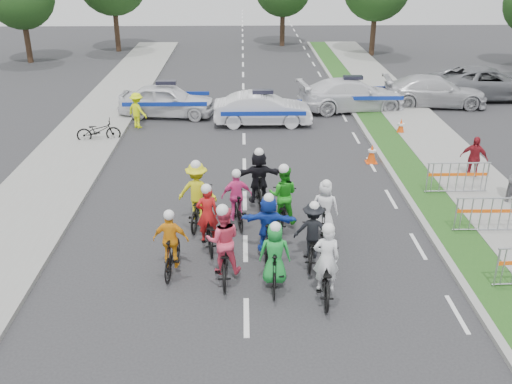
{
  "coord_description": "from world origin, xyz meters",
  "views": [
    {
      "loc": [
        -0.03,
        -10.15,
        7.5
      ],
      "look_at": [
        0.31,
        4.19,
        1.1
      ],
      "focal_mm": 40.0,
      "sensor_mm": 36.0,
      "label": 1
    }
  ],
  "objects_px": {
    "rider_3": "(172,248)",
    "cone_1": "(401,127)",
    "rider_10": "(198,199)",
    "rider_0": "(325,272)",
    "rider_8": "(283,204)",
    "rider_6": "(208,226)",
    "rider_9": "(237,203)",
    "police_car_0": "(167,100)",
    "police_car_2": "(352,95)",
    "marshal_hiviz": "(137,110)",
    "cone_0": "(372,154)",
    "rider_11": "(259,182)",
    "rider_1": "(275,261)",
    "civilian_sedan": "(435,91)",
    "parked_bike": "(98,131)",
    "rider_2": "(224,250)",
    "rider_5": "(268,229)",
    "rider_7": "(324,215)",
    "civilian_suv": "(487,83)",
    "spectator_2": "(474,158)",
    "barrier_2": "(457,179)",
    "rider_4": "(312,238)",
    "barrier_1": "(490,216)",
    "police_car_1": "(263,109)"
  },
  "relations": [
    {
      "from": "rider_3",
      "to": "cone_1",
      "type": "relative_size",
      "value": 2.46
    },
    {
      "from": "rider_10",
      "to": "rider_0",
      "type": "bearing_deg",
      "value": 137.8
    },
    {
      "from": "rider_8",
      "to": "rider_10",
      "type": "relative_size",
      "value": 0.99
    },
    {
      "from": "rider_6",
      "to": "rider_9",
      "type": "bearing_deg",
      "value": -129.76
    },
    {
      "from": "police_car_0",
      "to": "police_car_2",
      "type": "relative_size",
      "value": 0.85
    },
    {
      "from": "rider_8",
      "to": "marshal_hiviz",
      "type": "xyz_separation_m",
      "value": [
        -5.62,
        9.41,
        0.05
      ]
    },
    {
      "from": "rider_8",
      "to": "cone_0",
      "type": "distance_m",
      "value": 6.15
    },
    {
      "from": "rider_6",
      "to": "cone_1",
      "type": "bearing_deg",
      "value": -137.43
    },
    {
      "from": "rider_6",
      "to": "rider_11",
      "type": "xyz_separation_m",
      "value": [
        1.41,
        2.45,
        0.19
      ]
    },
    {
      "from": "rider_0",
      "to": "marshal_hiviz",
      "type": "height_order",
      "value": "rider_0"
    },
    {
      "from": "rider_1",
      "to": "rider_8",
      "type": "xyz_separation_m",
      "value": [
        0.39,
        3.04,
        0.03
      ]
    },
    {
      "from": "rider_10",
      "to": "rider_11",
      "type": "xyz_separation_m",
      "value": [
        1.76,
        1.12,
        0.04
      ]
    },
    {
      "from": "rider_6",
      "to": "civilian_sedan",
      "type": "xyz_separation_m",
      "value": [
        10.25,
        13.67,
        0.11
      ]
    },
    {
      "from": "rider_3",
      "to": "police_car_0",
      "type": "bearing_deg",
      "value": -76.67
    },
    {
      "from": "parked_bike",
      "to": "rider_2",
      "type": "bearing_deg",
      "value": -161.94
    },
    {
      "from": "rider_2",
      "to": "rider_10",
      "type": "bearing_deg",
      "value": -75.42
    },
    {
      "from": "rider_3",
      "to": "rider_2",
      "type": "bearing_deg",
      "value": 175.12
    },
    {
      "from": "rider_3",
      "to": "rider_5",
      "type": "bearing_deg",
      "value": -156.13
    },
    {
      "from": "rider_1",
      "to": "rider_11",
      "type": "height_order",
      "value": "rider_11"
    },
    {
      "from": "rider_7",
      "to": "civilian_sedan",
      "type": "bearing_deg",
      "value": -108.05
    },
    {
      "from": "civilian_suv",
      "to": "spectator_2",
      "type": "distance_m",
      "value": 11.57
    },
    {
      "from": "rider_2",
      "to": "rider_10",
      "type": "height_order",
      "value": "rider_2"
    },
    {
      "from": "police_car_2",
      "to": "civilian_suv",
      "type": "relative_size",
      "value": 0.88
    },
    {
      "from": "cone_1",
      "to": "barrier_2",
      "type": "bearing_deg",
      "value": -88.31
    },
    {
      "from": "cone_1",
      "to": "parked_bike",
      "type": "height_order",
      "value": "parked_bike"
    },
    {
      "from": "rider_7",
      "to": "marshal_hiviz",
      "type": "distance_m",
      "value": 12.07
    },
    {
      "from": "rider_7",
      "to": "parked_bike",
      "type": "xyz_separation_m",
      "value": [
        -7.96,
        8.21,
        -0.23
      ]
    },
    {
      "from": "police_car_0",
      "to": "marshal_hiviz",
      "type": "distance_m",
      "value": 2.03
    },
    {
      "from": "rider_6",
      "to": "police_car_2",
      "type": "height_order",
      "value": "rider_6"
    },
    {
      "from": "rider_1",
      "to": "rider_7",
      "type": "xyz_separation_m",
      "value": [
        1.47,
        2.42,
        -0.0
      ]
    },
    {
      "from": "rider_10",
      "to": "marshal_hiviz",
      "type": "distance_m",
      "value": 9.7
    },
    {
      "from": "rider_9",
      "to": "barrier_2",
      "type": "xyz_separation_m",
      "value": [
        6.93,
        1.87,
        -0.11
      ]
    },
    {
      "from": "rider_4",
      "to": "parked_bike",
      "type": "height_order",
      "value": "rider_4"
    },
    {
      "from": "civilian_sedan",
      "to": "barrier_2",
      "type": "height_order",
      "value": "civilian_sedan"
    },
    {
      "from": "rider_5",
      "to": "parked_bike",
      "type": "height_order",
      "value": "rider_5"
    },
    {
      "from": "rider_11",
      "to": "barrier_1",
      "type": "height_order",
      "value": "rider_11"
    },
    {
      "from": "rider_3",
      "to": "rider_4",
      "type": "height_order",
      "value": "rider_3"
    },
    {
      "from": "police_car_0",
      "to": "police_car_1",
      "type": "bearing_deg",
      "value": -101.44
    },
    {
      "from": "rider_8",
      "to": "rider_5",
      "type": "bearing_deg",
      "value": 82.6
    },
    {
      "from": "rider_8",
      "to": "rider_10",
      "type": "height_order",
      "value": "rider_10"
    },
    {
      "from": "police_car_1",
      "to": "barrier_1",
      "type": "relative_size",
      "value": 2.12
    },
    {
      "from": "police_car_1",
      "to": "barrier_2",
      "type": "xyz_separation_m",
      "value": [
        5.87,
        -7.68,
        -0.14
      ]
    },
    {
      "from": "rider_5",
      "to": "rider_9",
      "type": "height_order",
      "value": "rider_5"
    },
    {
      "from": "rider_5",
      "to": "rider_6",
      "type": "relative_size",
      "value": 0.95
    },
    {
      "from": "rider_4",
      "to": "marshal_hiviz",
      "type": "xyz_separation_m",
      "value": [
        -6.23,
        11.35,
        0.09
      ]
    },
    {
      "from": "rider_9",
      "to": "civilian_sedan",
      "type": "distance_m",
      "value": 15.65
    },
    {
      "from": "rider_3",
      "to": "cone_1",
      "type": "height_order",
      "value": "rider_3"
    },
    {
      "from": "civilian_suv",
      "to": "cone_1",
      "type": "relative_size",
      "value": 8.28
    },
    {
      "from": "barrier_2",
      "to": "civilian_suv",
      "type": "bearing_deg",
      "value": 64.54
    },
    {
      "from": "rider_3",
      "to": "rider_9",
      "type": "distance_m",
      "value": 2.94
    }
  ]
}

